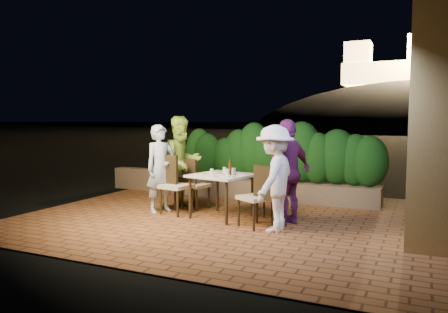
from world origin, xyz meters
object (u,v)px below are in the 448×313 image
Objects in this scene: dining_table at (222,196)px; chair_left_front at (176,185)px; diner_green at (182,162)px; chair_left_back at (195,184)px; bowl at (229,171)px; parapet_lamp at (172,167)px; diner_blue at (161,169)px; chair_right_back at (271,194)px; diner_white at (275,178)px; chair_right_front at (255,196)px; beer_bottle at (230,167)px; diner_purple at (288,172)px.

chair_left_front is (-0.86, -0.08, 0.15)m from dining_table.
chair_left_back is at bearing -69.86° from diner_green.
bowl is 2.79m from parapet_lamp.
chair_right_back is at bearing -59.16° from diner_blue.
diner_blue is (-0.33, 0.01, 0.27)m from chair_left_front.
bowl is at bearing -122.56° from diner_white.
diner_green is at bearing 3.93° from chair_right_front.
chair_left_back is 0.51m from diner_green.
beer_bottle is 0.16× the size of diner_green.
chair_right_back is 2.08m from diner_blue.
diner_blue is 0.57m from diner_green.
diner_green reaches higher than chair_left_back.
chair_left_back reaches higher than chair_right_back.
diner_white reaches higher than beer_bottle.
diner_green is 2.28m from diner_purple.
chair_right_back is (0.69, 0.12, -0.43)m from beer_bottle.
chair_right_front reaches higher than chair_left_back.
chair_left_front is 2.43m from parapet_lamp.
diner_purple is at bearing -1.07° from chair_left_back.
diner_blue is at bearing -119.53° from chair_left_back.
diner_white is at bearing -36.52° from parapet_lamp.
chair_left_front is 1.12× the size of chair_left_back.
diner_white is (2.30, -0.42, 0.01)m from diner_blue.
chair_right_back is (1.71, 0.18, -0.07)m from chair_left_front.
bowl is 0.84m from chair_left_back.
diner_purple is at bearing -29.87° from parapet_lamp.
diner_purple is (1.16, -0.25, 0.08)m from bowl.
beer_bottle reaches higher than chair_right_back.
diner_green is (-1.91, 0.37, 0.42)m from chair_right_back.
chair_left_front is at bearing 5.59° from chair_right_back.
bowl is 1.25m from diner_blue.
diner_green is 1.03× the size of diner_purple.
diner_blue reaches higher than bowl.
diner_green is at bearing -52.55° from parapet_lamp.
diner_purple is at bearing 12.68° from chair_left_front.
diner_white is (1.97, -0.41, 0.28)m from chair_left_front.
bowl is at bearing 117.91° from beer_bottle.
dining_table is 0.58× the size of diner_blue.
chair_right_front is (1.52, -0.83, 0.02)m from chair_left_back.
diner_blue is at bearing -166.95° from diner_green.
chair_left_front is 0.66× the size of diner_blue.
diner_blue is (-1.20, -0.34, 0.03)m from bowl.
chair_right_front is at bearing -1.00° from chair_left_front.
chair_left_front is (-0.87, -0.35, -0.25)m from bowl.
diner_purple is at bearing -61.71° from diner_blue.
parapet_lamp is (-2.96, 2.35, 0.08)m from chair_right_front.
parapet_lamp is (-2.36, 1.97, -0.32)m from beer_bottle.
bowl is 0.17× the size of chair_left_front.
dining_table is at bearing -111.62° from diner_white.
diner_purple reaches higher than chair_right_back.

